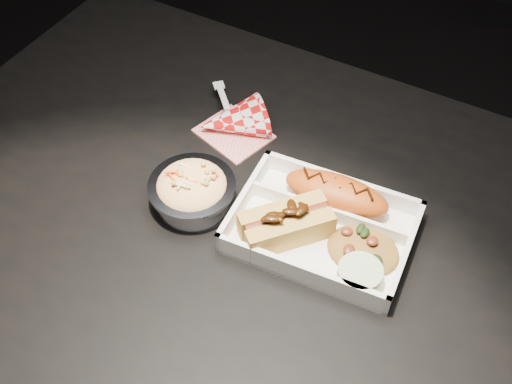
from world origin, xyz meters
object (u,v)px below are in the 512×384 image
fried_pastry (336,193)px  foil_coleslaw_cup (192,189)px  hotdog (286,223)px  napkin_fork (231,121)px  food_tray (322,229)px  dining_table (266,260)px

fried_pastry → foil_coleslaw_cup: foil_coleslaw_cup is taller
hotdog → napkin_fork: size_ratio=0.89×
food_tray → dining_table: bearing=-167.2°
fried_pastry → napkin_fork: (-0.22, 0.07, -0.01)m
food_tray → fried_pastry: (-0.00, 0.06, 0.02)m
dining_table → fried_pastry: 0.16m
dining_table → fried_pastry: fried_pastry is taller
fried_pastry → food_tray: bearing=-85.4°
food_tray → foil_coleslaw_cup: foil_coleslaw_cup is taller
hotdog → napkin_fork: (-0.18, 0.16, -0.02)m
fried_pastry → napkin_fork: size_ratio=1.04×
fried_pastry → hotdog: (-0.04, -0.09, 0.00)m
fried_pastry → foil_coleslaw_cup: bearing=-153.0°
food_tray → hotdog: bearing=-149.2°
hotdog → foil_coleslaw_cup: (-0.15, -0.01, -0.00)m
fried_pastry → napkin_fork: 0.23m
food_tray → fried_pastry: bearing=90.0°
food_tray → foil_coleslaw_cup: (-0.19, -0.04, 0.02)m
dining_table → food_tray: size_ratio=4.55×
foil_coleslaw_cup → napkin_fork: 0.17m
fried_pastry → foil_coleslaw_cup: (-0.19, -0.10, 0.00)m
fried_pastry → napkin_fork: bearing=162.2°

